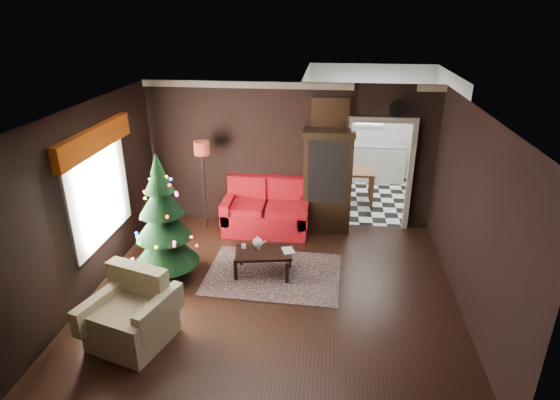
# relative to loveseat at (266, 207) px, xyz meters

# --- Properties ---
(floor) EXTENTS (5.50, 5.50, 0.00)m
(floor) POSITION_rel_loveseat_xyz_m (0.40, -2.05, -0.50)
(floor) COLOR black
(floor) RESTS_ON ground
(ceiling) EXTENTS (5.50, 5.50, 0.00)m
(ceiling) POSITION_rel_loveseat_xyz_m (0.40, -2.05, 2.30)
(ceiling) COLOR white
(ceiling) RESTS_ON ground
(wall_back) EXTENTS (5.50, 0.00, 5.50)m
(wall_back) POSITION_rel_loveseat_xyz_m (0.40, 0.45, 0.90)
(wall_back) COLOR black
(wall_back) RESTS_ON ground
(wall_front) EXTENTS (5.50, 0.00, 5.50)m
(wall_front) POSITION_rel_loveseat_xyz_m (0.40, -4.55, 0.90)
(wall_front) COLOR black
(wall_front) RESTS_ON ground
(wall_left) EXTENTS (0.00, 5.50, 5.50)m
(wall_left) POSITION_rel_loveseat_xyz_m (-2.35, -2.05, 0.90)
(wall_left) COLOR black
(wall_left) RESTS_ON ground
(wall_right) EXTENTS (0.00, 5.50, 5.50)m
(wall_right) POSITION_rel_loveseat_xyz_m (3.15, -2.05, 0.90)
(wall_right) COLOR black
(wall_right) RESTS_ON ground
(doorway) EXTENTS (1.10, 0.10, 2.10)m
(doorway) POSITION_rel_loveseat_xyz_m (2.10, 0.45, 0.55)
(doorway) COLOR beige
(doorway) RESTS_ON ground
(left_window) EXTENTS (0.05, 1.60, 1.40)m
(left_window) POSITION_rel_loveseat_xyz_m (-2.31, -1.85, 0.95)
(left_window) COLOR white
(left_window) RESTS_ON wall_left
(valance) EXTENTS (0.12, 2.10, 0.35)m
(valance) POSITION_rel_loveseat_xyz_m (-2.23, -1.85, 1.77)
(valance) COLOR #853208
(valance) RESTS_ON wall_left
(kitchen_floor) EXTENTS (3.00, 3.00, 0.00)m
(kitchen_floor) POSITION_rel_loveseat_xyz_m (2.10, 1.95, -0.50)
(kitchen_floor) COLOR white
(kitchen_floor) RESTS_ON ground
(kitchen_window) EXTENTS (0.70, 0.06, 0.70)m
(kitchen_window) POSITION_rel_loveseat_xyz_m (2.10, 3.40, 1.20)
(kitchen_window) COLOR white
(kitchen_window) RESTS_ON ground
(rug) EXTENTS (2.22, 1.65, 0.01)m
(rug) POSITION_rel_loveseat_xyz_m (0.34, -1.57, -0.49)
(rug) COLOR #4D3D48
(rug) RESTS_ON ground
(loveseat) EXTENTS (1.70, 0.90, 1.00)m
(loveseat) POSITION_rel_loveseat_xyz_m (0.00, 0.00, 0.00)
(loveseat) COLOR maroon
(loveseat) RESTS_ON ground
(curio_cabinet) EXTENTS (0.90, 0.45, 1.90)m
(curio_cabinet) POSITION_rel_loveseat_xyz_m (1.15, 0.22, 0.45)
(curio_cabinet) COLOR black
(curio_cabinet) RESTS_ON ground
(floor_lamp) EXTENTS (0.35, 0.35, 1.86)m
(floor_lamp) POSITION_rel_loveseat_xyz_m (-1.19, -0.01, 0.33)
(floor_lamp) COLOR black
(floor_lamp) RESTS_ON ground
(christmas_tree) EXTENTS (1.17, 1.17, 1.96)m
(christmas_tree) POSITION_rel_loveseat_xyz_m (-1.34, -1.84, 0.55)
(christmas_tree) COLOR black
(christmas_tree) RESTS_ON ground
(armchair) EXTENTS (1.15, 1.15, 0.94)m
(armchair) POSITION_rel_loveseat_xyz_m (-1.28, -3.39, -0.04)
(armchair) COLOR #CBB190
(armchair) RESTS_ON ground
(coffee_table) EXTENTS (0.97, 0.68, 0.40)m
(coffee_table) POSITION_rel_loveseat_xyz_m (0.18, -1.57, -0.29)
(coffee_table) COLOR black
(coffee_table) RESTS_ON rug
(teapot) EXTENTS (0.26, 0.26, 0.18)m
(teapot) POSITION_rel_loveseat_xyz_m (0.07, -1.44, 0.01)
(teapot) COLOR silver
(teapot) RESTS_ON coffee_table
(cup_a) EXTENTS (0.08, 0.08, 0.06)m
(cup_a) POSITION_rel_loveseat_xyz_m (0.08, -1.47, -0.05)
(cup_a) COLOR white
(cup_a) RESTS_ON coffee_table
(cup_b) EXTENTS (0.08, 0.08, 0.06)m
(cup_b) POSITION_rel_loveseat_xyz_m (-0.16, -1.49, -0.05)
(cup_b) COLOR silver
(cup_b) RESTS_ON coffee_table
(book) EXTENTS (0.17, 0.08, 0.24)m
(book) POSITION_rel_loveseat_xyz_m (0.49, -1.54, 0.03)
(book) COLOR gray
(book) RESTS_ON coffee_table
(wall_clock) EXTENTS (0.32, 0.32, 0.06)m
(wall_clock) POSITION_rel_loveseat_xyz_m (2.35, 0.40, 1.88)
(wall_clock) COLOR white
(wall_clock) RESTS_ON wall_back
(painting) EXTENTS (0.62, 0.05, 0.52)m
(painting) POSITION_rel_loveseat_xyz_m (1.15, 0.41, 1.75)
(painting) COLOR #BE8B48
(painting) RESTS_ON wall_back
(kitchen_counter) EXTENTS (1.80, 0.60, 0.90)m
(kitchen_counter) POSITION_rel_loveseat_xyz_m (2.10, 3.15, -0.05)
(kitchen_counter) COLOR beige
(kitchen_counter) RESTS_ON ground
(kitchen_table) EXTENTS (0.70, 0.70, 0.75)m
(kitchen_table) POSITION_rel_loveseat_xyz_m (1.80, 1.65, -0.12)
(kitchen_table) COLOR brown
(kitchen_table) RESTS_ON ground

